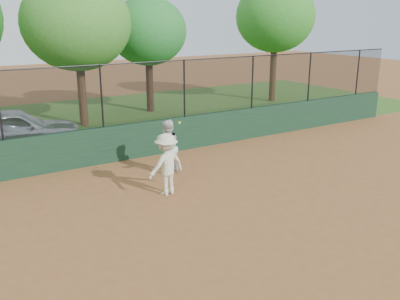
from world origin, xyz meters
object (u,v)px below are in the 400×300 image
player_second (167,148)px  tree_4 (276,17)px  parked_car (13,130)px  player_main (166,164)px  tree_2 (77,23)px  tree_3 (148,32)px

player_second → tree_4: 13.87m
parked_car → tree_4: (14.32, 2.91, 3.81)m
parked_car → player_main: bearing=-149.0°
player_second → player_main: (-0.74, -1.36, -0.00)m
player_second → player_main: player_main is taller
player_second → tree_4: (10.80, 7.86, 3.75)m
tree_2 → tree_3: bearing=18.1°
parked_car → player_second: size_ratio=2.73×
parked_car → tree_2: (3.36, 2.67, 3.55)m
parked_car → player_main: player_main is taller
player_second → tree_2: bearing=-124.9°
tree_3 → tree_4: size_ratio=0.85×
tree_2 → tree_3: (3.82, 1.24, -0.43)m
player_second → tree_3: size_ratio=0.30×
tree_2 → parked_car: bearing=-141.6°
tree_2 → tree_4: 10.96m
player_main → tree_4: tree_4 is taller
parked_car → player_second: player_second is taller
tree_2 → tree_3: size_ratio=1.14×
tree_2 → tree_4: bearing=1.3°
player_second → tree_2: 8.38m
player_main → tree_3: tree_3 is taller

